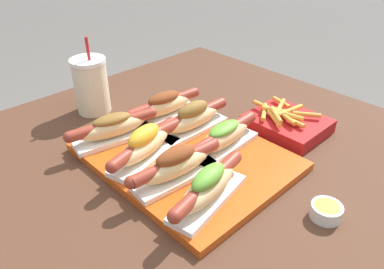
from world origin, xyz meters
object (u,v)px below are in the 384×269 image
(hot_dog_3, at_px, (208,187))
(hot_dog_1, at_px, (144,145))
(fries_basket, at_px, (286,123))
(serving_tray, at_px, (186,156))
(sauce_bowl, at_px, (326,211))
(hot_dog_4, at_px, (164,106))
(drink_cup, at_px, (91,85))
(hot_dog_0, at_px, (113,128))
(hot_dog_6, at_px, (224,137))
(hot_dog_2, at_px, (175,165))
(hot_dog_5, at_px, (193,118))

(hot_dog_3, bearing_deg, hot_dog_1, 179.80)
(fries_basket, bearing_deg, hot_dog_3, -79.93)
(serving_tray, bearing_deg, sauce_bowl, 11.19)
(hot_dog_1, bearing_deg, sauce_bowl, 21.28)
(hot_dog_4, distance_m, fries_basket, 0.31)
(hot_dog_1, bearing_deg, hot_dog_4, 126.72)
(hot_dog_4, distance_m, drink_cup, 0.21)
(serving_tray, bearing_deg, hot_dog_4, 155.24)
(serving_tray, relative_size, sauce_bowl, 7.64)
(drink_cup, bearing_deg, hot_dog_0, -17.89)
(hot_dog_6, height_order, drink_cup, drink_cup)
(hot_dog_0, relative_size, hot_dog_2, 0.99)
(hot_dog_1, relative_size, drink_cup, 1.05)
(hot_dog_0, xyz_separation_m, hot_dog_3, (0.30, 0.00, 0.00))
(hot_dog_6, bearing_deg, drink_cup, -166.55)
(serving_tray, height_order, hot_dog_2, hot_dog_2)
(hot_dog_5, bearing_deg, hot_dog_1, -85.48)
(hot_dog_0, height_order, fries_basket, hot_dog_0)
(drink_cup, xyz_separation_m, fries_basket, (0.43, 0.29, -0.05))
(hot_dog_3, bearing_deg, fries_basket, 100.07)
(serving_tray, xyz_separation_m, hot_dog_1, (-0.05, -0.08, 0.04))
(serving_tray, height_order, hot_dog_0, hot_dog_0)
(hot_dog_2, bearing_deg, serving_tray, 124.22)
(serving_tray, bearing_deg, hot_dog_6, 57.14)
(hot_dog_5, bearing_deg, fries_basket, 54.13)
(hot_dog_0, height_order, drink_cup, drink_cup)
(fries_basket, bearing_deg, hot_dog_1, -110.01)
(hot_dog_3, bearing_deg, hot_dog_5, 142.12)
(hot_dog_0, distance_m, hot_dog_5, 0.19)
(serving_tray, distance_m, hot_dog_1, 0.10)
(hot_dog_6, bearing_deg, hot_dog_2, -88.36)
(hot_dog_5, height_order, drink_cup, drink_cup)
(hot_dog_4, relative_size, hot_dog_6, 1.00)
(hot_dog_4, bearing_deg, hot_dog_6, 0.15)
(serving_tray, bearing_deg, hot_dog_2, -55.78)
(hot_dog_0, height_order, hot_dog_4, hot_dog_4)
(serving_tray, height_order, hot_dog_5, hot_dog_5)
(hot_dog_2, relative_size, hot_dog_5, 1.00)
(hot_dog_2, bearing_deg, drink_cup, 172.22)
(sauce_bowl, xyz_separation_m, fries_basket, (-0.23, 0.21, 0.01))
(hot_dog_4, bearing_deg, drink_cup, -153.72)
(hot_dog_1, distance_m, hot_dog_6, 0.18)
(hot_dog_0, xyz_separation_m, hot_dog_4, (-0.00, 0.15, 0.00))
(hot_dog_4, xyz_separation_m, fries_basket, (0.24, 0.20, -0.03))
(sauce_bowl, bearing_deg, hot_dog_3, -140.11)
(drink_cup, bearing_deg, hot_dog_2, -7.78)
(drink_cup, relative_size, fries_basket, 1.11)
(hot_dog_4, bearing_deg, hot_dog_3, -26.55)
(hot_dog_1, distance_m, drink_cup, 0.31)
(serving_tray, bearing_deg, hot_dog_5, 126.26)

